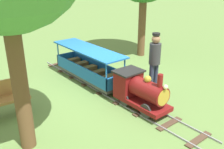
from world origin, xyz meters
name	(u,v)px	position (x,y,z in m)	size (l,w,h in m)	color
ground_plane	(107,90)	(0.00, 0.00, 0.00)	(60.00, 60.00, 0.00)	#608442
track	(107,90)	(0.00, 0.04, 0.02)	(0.71, 6.40, 0.04)	gray
locomotive	(139,90)	(0.00, 1.25, 0.48)	(0.67, 1.45, 1.01)	maroon
passenger_car	(88,68)	(0.00, -0.86, 0.42)	(0.77, 2.70, 0.97)	#3F3F3F
conductor_person	(155,58)	(-0.95, 0.84, 0.96)	(0.30, 0.30, 1.62)	#282D47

